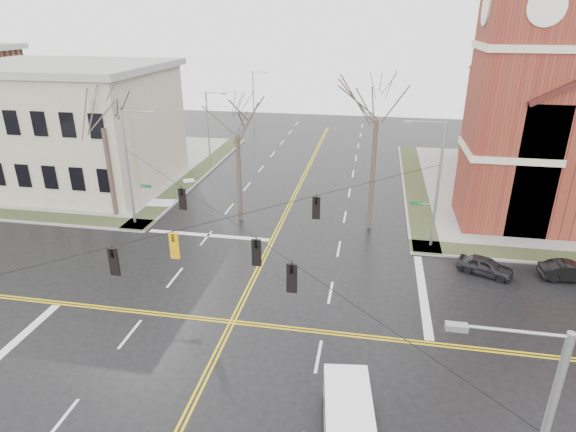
% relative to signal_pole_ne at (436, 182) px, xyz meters
% --- Properties ---
extents(ground, '(120.00, 120.00, 0.00)m').
position_rel_signal_pole_ne_xyz_m(ground, '(-11.32, -11.50, -4.95)').
color(ground, black).
rests_on(ground, ground).
extents(sidewalks, '(80.00, 80.00, 0.17)m').
position_rel_signal_pole_ne_xyz_m(sidewalks, '(-11.32, -11.50, -4.87)').
color(sidewalks, gray).
rests_on(sidewalks, ground).
extents(road_markings, '(100.00, 100.00, 0.01)m').
position_rel_signal_pole_ne_xyz_m(road_markings, '(-11.32, -11.50, -4.94)').
color(road_markings, gold).
rests_on(road_markings, ground).
extents(civic_building_a, '(18.00, 14.00, 11.00)m').
position_rel_signal_pole_ne_xyz_m(civic_building_a, '(-33.32, 8.50, 0.55)').
color(civic_building_a, tan).
rests_on(civic_building_a, ground).
extents(signal_pole_ne, '(2.75, 0.22, 9.00)m').
position_rel_signal_pole_ne_xyz_m(signal_pole_ne, '(0.00, 0.00, 0.00)').
color(signal_pole_ne, gray).
rests_on(signal_pole_ne, ground).
extents(signal_pole_nw, '(2.75, 0.22, 9.00)m').
position_rel_signal_pole_ne_xyz_m(signal_pole_nw, '(-22.64, 0.00, 0.00)').
color(signal_pole_nw, gray).
rests_on(signal_pole_nw, ground).
extents(span_wires, '(23.02, 23.02, 0.03)m').
position_rel_signal_pole_ne_xyz_m(span_wires, '(-11.32, -11.50, 1.25)').
color(span_wires, black).
rests_on(span_wires, ground).
extents(traffic_signals, '(8.21, 8.26, 1.30)m').
position_rel_signal_pole_ne_xyz_m(traffic_signals, '(-11.32, -12.17, 0.50)').
color(traffic_signals, black).
rests_on(traffic_signals, ground).
extents(streetlight_north_a, '(2.30, 0.20, 8.00)m').
position_rel_signal_pole_ne_xyz_m(streetlight_north_a, '(-21.97, 16.50, -0.48)').
color(streetlight_north_a, gray).
rests_on(streetlight_north_a, ground).
extents(streetlight_north_b, '(2.30, 0.20, 8.00)m').
position_rel_signal_pole_ne_xyz_m(streetlight_north_b, '(-21.97, 36.50, -0.48)').
color(streetlight_north_b, gray).
rests_on(streetlight_north_b, ground).
extents(cargo_van, '(2.47, 5.00, 1.83)m').
position_rel_signal_pole_ne_xyz_m(cargo_van, '(-4.61, -18.20, -3.87)').
color(cargo_van, white).
rests_on(cargo_van, ground).
extents(parked_car_a, '(3.69, 2.64, 1.17)m').
position_rel_signal_pole_ne_xyz_m(parked_car_a, '(3.26, -3.43, -4.37)').
color(parked_car_a, black).
rests_on(parked_car_a, ground).
extents(parked_car_b, '(3.70, 1.49, 1.20)m').
position_rel_signal_pole_ne_xyz_m(parked_car_b, '(8.39, -3.24, -4.35)').
color(parked_car_b, black).
rests_on(parked_car_b, ground).
extents(tree_nw_far, '(4.00, 4.00, 10.85)m').
position_rel_signal_pole_ne_xyz_m(tree_nw_far, '(-25.21, 1.33, 2.91)').
color(tree_nw_far, '#392D24').
rests_on(tree_nw_far, ground).
extents(tree_nw_near, '(4.00, 4.00, 10.25)m').
position_rel_signal_pole_ne_xyz_m(tree_nw_near, '(-14.75, 2.58, 2.48)').
color(tree_nw_near, '#392D24').
rests_on(tree_nw_near, ground).
extents(tree_ne, '(4.00, 4.00, 12.58)m').
position_rel_signal_pole_ne_xyz_m(tree_ne, '(-4.30, 2.69, 4.14)').
color(tree_ne, '#392D24').
rests_on(tree_ne, ground).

